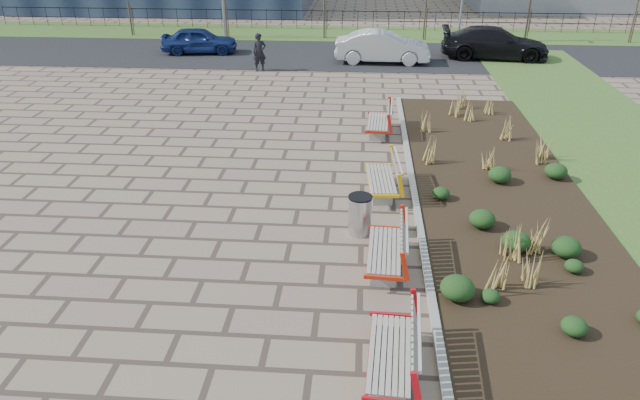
# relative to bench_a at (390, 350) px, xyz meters

# --- Properties ---
(ground) EXTENTS (120.00, 120.00, 0.00)m
(ground) POSITION_rel_bench_a_xyz_m (-3.00, 1.60, -0.50)
(ground) COLOR brown
(ground) RESTS_ON ground
(planting_bed) EXTENTS (4.50, 18.00, 0.10)m
(planting_bed) POSITION_rel_bench_a_xyz_m (3.25, 6.60, -0.45)
(planting_bed) COLOR black
(planting_bed) RESTS_ON ground
(planting_curb) EXTENTS (0.16, 18.00, 0.15)m
(planting_curb) POSITION_rel_bench_a_xyz_m (0.92, 6.60, -0.42)
(planting_curb) COLOR gray
(planting_curb) RESTS_ON ground
(grass_verge_far) EXTENTS (80.00, 5.00, 0.04)m
(grass_verge_far) POSITION_rel_bench_a_xyz_m (-3.00, 29.60, -0.48)
(grass_verge_far) COLOR #33511E
(grass_verge_far) RESTS_ON ground
(road) EXTENTS (80.00, 7.00, 0.02)m
(road) POSITION_rel_bench_a_xyz_m (-3.00, 23.60, -0.49)
(road) COLOR black
(road) RESTS_ON ground
(bench_a) EXTENTS (1.04, 2.16, 1.00)m
(bench_a) POSITION_rel_bench_a_xyz_m (0.00, 0.00, 0.00)
(bench_a) COLOR red
(bench_a) RESTS_ON ground
(bench_b) EXTENTS (1.01, 2.14, 1.00)m
(bench_b) POSITION_rel_bench_a_xyz_m (0.00, 3.22, 0.00)
(bench_b) COLOR red
(bench_b) RESTS_ON ground
(bench_c) EXTENTS (1.03, 2.15, 1.00)m
(bench_c) POSITION_rel_bench_a_xyz_m (0.00, 6.90, 0.00)
(bench_c) COLOR #FDB80D
(bench_c) RESTS_ON ground
(bench_d) EXTENTS (1.01, 2.14, 1.00)m
(bench_d) POSITION_rel_bench_a_xyz_m (0.00, 11.64, 0.00)
(bench_d) COLOR #B2170B
(bench_d) RESTS_ON ground
(litter_bin) EXTENTS (0.56, 0.56, 0.98)m
(litter_bin) POSITION_rel_bench_a_xyz_m (-0.55, 4.68, -0.01)
(litter_bin) COLOR #B2B2B7
(litter_bin) RESTS_ON ground
(pedestrian) EXTENTS (0.77, 0.64, 1.79)m
(pedestrian) POSITION_rel_bench_a_xyz_m (-5.57, 20.05, 0.40)
(pedestrian) COLOR black
(pedestrian) RESTS_ON ground
(car_blue) EXTENTS (4.19, 2.09, 1.37)m
(car_blue) POSITION_rel_bench_a_xyz_m (-9.49, 23.58, 0.21)
(car_blue) COLOR navy
(car_blue) RESTS_ON road
(car_silver) EXTENTS (4.80, 1.77, 1.57)m
(car_silver) POSITION_rel_bench_a_xyz_m (0.38, 22.15, 0.31)
(car_silver) COLOR #A6A8AD
(car_silver) RESTS_ON road
(car_black) EXTENTS (5.65, 2.67, 1.59)m
(car_black) POSITION_rel_bench_a_xyz_m (6.25, 23.51, 0.32)
(car_black) COLOR black
(car_black) RESTS_ON road
(tree_a) EXTENTS (1.40, 1.40, 4.00)m
(tree_a) POSITION_rel_bench_a_xyz_m (-15.00, 28.10, 1.54)
(tree_a) COLOR #4C3D2D
(tree_a) RESTS_ON grass_verge_far
(tree_b) EXTENTS (1.40, 1.40, 4.00)m
(tree_b) POSITION_rel_bench_a_xyz_m (-9.00, 28.10, 1.54)
(tree_b) COLOR #4C3D2D
(tree_b) RESTS_ON grass_verge_far
(tree_c) EXTENTS (1.40, 1.40, 4.00)m
(tree_c) POSITION_rel_bench_a_xyz_m (-3.00, 28.10, 1.54)
(tree_c) COLOR #4C3D2D
(tree_c) RESTS_ON grass_verge_far
(tree_d) EXTENTS (1.40, 1.40, 4.00)m
(tree_d) POSITION_rel_bench_a_xyz_m (3.00, 28.10, 1.54)
(tree_d) COLOR #4C3D2D
(tree_d) RESTS_ON grass_verge_far
(tree_e) EXTENTS (1.40, 1.40, 4.00)m
(tree_e) POSITION_rel_bench_a_xyz_m (9.00, 28.10, 1.54)
(tree_e) COLOR #4C3D2D
(tree_e) RESTS_ON grass_verge_far
(tree_f) EXTENTS (1.40, 1.40, 4.00)m
(tree_f) POSITION_rel_bench_a_xyz_m (15.00, 28.10, 1.54)
(tree_f) COLOR #4C3D2D
(tree_f) RESTS_ON grass_verge_far
(railing_fence) EXTENTS (44.00, 0.10, 1.20)m
(railing_fence) POSITION_rel_bench_a_xyz_m (-3.00, 31.10, 0.14)
(railing_fence) COLOR black
(railing_fence) RESTS_ON grass_verge_far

